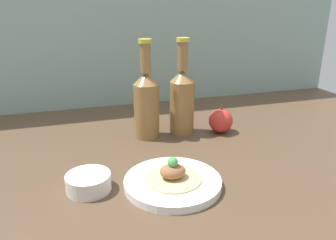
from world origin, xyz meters
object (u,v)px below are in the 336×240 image
object	(u,v)px
plated_food	(173,173)
apple	(221,121)
plate	(173,181)
cider_bottle_right	(182,99)
cider_bottle_left	(146,102)
dipping_bowl	(89,182)

from	to	relation	value
plated_food	apple	world-z (taller)	apple
plate	apple	size ratio (longest dim) A/B	2.43
cider_bottle_right	apple	world-z (taller)	cider_bottle_right
cider_bottle_left	apple	distance (cm)	25.62
plated_food	dipping_bowl	xyz separation A→B (cm)	(-19.04, 3.98, -1.40)
plate	dipping_bowl	bearing A→B (deg)	168.20
plate	cider_bottle_left	world-z (taller)	cider_bottle_left
plated_food	apple	distance (cm)	37.72
plate	plated_food	bearing A→B (deg)	180.00
cider_bottle_left	apple	world-z (taller)	cider_bottle_left
cider_bottle_left	cider_bottle_right	bearing A→B (deg)	0.00
cider_bottle_left	apple	size ratio (longest dim) A/B	3.25
cider_bottle_right	apple	bearing A→B (deg)	-15.11
plated_food	apple	size ratio (longest dim) A/B	1.44
plate	cider_bottle_right	xyz separation A→B (cm)	(13.08, 31.12, 10.42)
plate	apple	xyz separation A→B (cm)	(25.54, 27.76, 2.79)
plate	plated_food	world-z (taller)	plated_food
plate	cider_bottle_left	distance (cm)	32.85
plated_food	dipping_bowl	distance (cm)	19.50
plated_food	cider_bottle_right	distance (cm)	34.75
plate	cider_bottle_right	distance (cm)	35.33
plated_food	cider_bottle_left	bearing A→B (deg)	87.58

